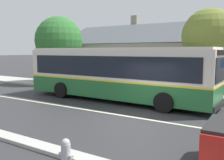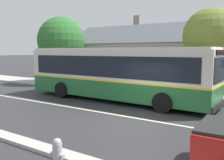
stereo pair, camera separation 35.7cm
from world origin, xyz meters
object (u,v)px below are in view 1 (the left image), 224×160
at_px(bench_by_building, 56,80).
at_px(fire_hydrant, 66,154).
at_px(transit_bus, 115,72).
at_px(street_tree_secondary, 59,42).
at_px(street_tree_primary, 209,36).
at_px(bench_down_street, 105,83).

distance_m(bench_by_building, fire_hydrant, 15.42).
relative_size(transit_bus, street_tree_secondary, 1.98).
xyz_separation_m(bench_by_building, street_tree_primary, (11.88, 1.54, 3.34)).
height_order(bench_by_building, street_tree_secondary, street_tree_secondary).
distance_m(street_tree_primary, fire_hydrant, 12.80).
height_order(bench_down_street, street_tree_secondary, street_tree_secondary).
height_order(street_tree_secondary, fire_hydrant, street_tree_secondary).
distance_m(street_tree_secondary, fire_hydrant, 17.58).
bearing_deg(fire_hydrant, street_tree_secondary, 134.48).
xyz_separation_m(street_tree_primary, fire_hydrant, (-0.83, -12.29, -3.48)).
relative_size(bench_by_building, fire_hydrant, 2.13).
distance_m(bench_down_street, street_tree_secondary, 6.86).
distance_m(transit_bus, bench_down_street, 3.81).
height_order(transit_bus, street_tree_primary, street_tree_primary).
distance_m(bench_by_building, street_tree_secondary, 3.75).
bearing_deg(bench_by_building, bench_down_street, 2.23).
bearing_deg(street_tree_secondary, street_tree_primary, -0.07).
distance_m(transit_bus, fire_hydrant, 9.18).
relative_size(transit_bus, fire_hydrant, 14.45).
height_order(street_tree_primary, fire_hydrant, street_tree_primary).
xyz_separation_m(transit_bus, street_tree_primary, (4.53, 3.99, 2.20)).
bearing_deg(bench_down_street, transit_bus, -46.56).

